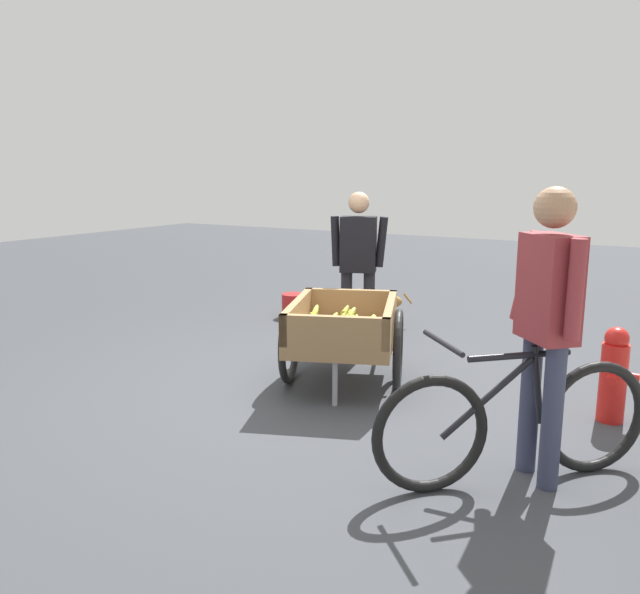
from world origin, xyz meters
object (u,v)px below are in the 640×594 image
Objects in this scene: bicycle at (515,422)px; plastic_bucket at (294,305)px; fruit_cart at (343,333)px; cyclist_person at (548,309)px; fire_hydrant at (614,375)px; vendor_person at (358,257)px; dog at (379,301)px.

bicycle is 4.32m from plastic_bucket.
cyclist_person reaches higher than fruit_cart.
fire_hydrant is 3.97m from plastic_bucket.
fire_hydrant is at bearing 166.64° from cyclist_person.
vendor_person is (-1.08, -0.42, 0.46)m from fruit_cart.
cyclist_person reaches higher than vendor_person.
vendor_person reaches higher than fire_hydrant.
vendor_person is 1.22× the size of bicycle.
bicycle is 1.85× the size of fire_hydrant.
fruit_cart is 1.98m from fire_hydrant.
fire_hydrant is at bearing 66.18° from plastic_bucket.
plastic_bucket is at bearing -128.99° from cyclist_person.
cyclist_person is 5.74× the size of plastic_bucket.
bicycle is 3.71m from dog.
cyclist_person is 1.32m from fire_hydrant.
bicycle reaches higher than plastic_bucket.
cyclist_person is (0.85, 1.69, 0.54)m from fruit_cart.
vendor_person is 1.67m from plastic_bucket.
dog is at bearing 98.09° from plastic_bucket.
dog is (-2.98, -2.21, -0.08)m from bicycle.
bicycle is at bearing 58.95° from fruit_cart.
cyclist_person is (-0.11, 0.11, 0.62)m from bicycle.
cyclist_person is at bearing 63.41° from fruit_cart.
cyclist_person reaches higher than plastic_bucket.
fruit_cart is 1.85m from bicycle.
fruit_cart is at bearing 17.26° from dog.
dog is at bearing -143.41° from bicycle.
vendor_person reaches higher than plastic_bucket.
bicycle reaches higher than fire_hydrant.
vendor_person reaches higher than fruit_cart.
plastic_bucket is (-0.80, -1.25, -0.76)m from vendor_person.
fire_hydrant is at bearing 97.98° from fruit_cart.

